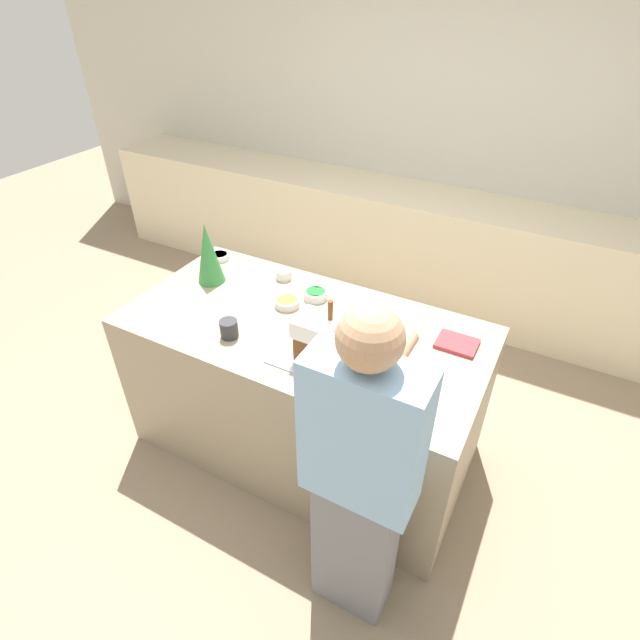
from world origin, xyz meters
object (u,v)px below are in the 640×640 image
at_px(baking_tray, 318,357).
at_px(decorative_tree, 208,253).
at_px(gingerbread_house, 318,337).
at_px(mug, 229,329).
at_px(candy_bowl_near_tray_left, 284,274).
at_px(candy_bowl_far_left, 316,294).
at_px(candy_bowl_center_rear, 287,302).
at_px(person, 360,480).
at_px(cookbook, 457,344).
at_px(candy_bowl_beside_tree, 219,256).
at_px(candy_bowl_behind_tray, 370,316).

height_order(baking_tray, decorative_tree, decorative_tree).
relative_size(gingerbread_house, mug, 3.37).
xyz_separation_m(candy_bowl_near_tray_left, candy_bowl_far_left, (0.27, -0.10, -0.01)).
xyz_separation_m(baking_tray, gingerbread_house, (0.00, 0.00, 0.12)).
xyz_separation_m(decorative_tree, candy_bowl_center_rear, (0.53, -0.01, -0.16)).
xyz_separation_m(baking_tray, candy_bowl_near_tray_left, (-0.53, 0.55, 0.03)).
height_order(candy_bowl_near_tray_left, candy_bowl_center_rear, candy_bowl_near_tray_left).
distance_m(decorative_tree, mug, 0.58).
height_order(baking_tray, candy_bowl_near_tray_left, candy_bowl_near_tray_left).
bearing_deg(gingerbread_house, person, -47.36).
height_order(cookbook, mug, mug).
bearing_deg(candy_bowl_center_rear, cookbook, 6.27).
height_order(candy_bowl_beside_tree, candy_bowl_far_left, candy_bowl_far_left).
relative_size(candy_bowl_beside_tree, candy_bowl_center_rear, 0.90).
relative_size(gingerbread_house, person, 0.19).
bearing_deg(cookbook, mug, -155.24).
height_order(decorative_tree, candy_bowl_center_rear, decorative_tree).
bearing_deg(candy_bowl_behind_tray, candy_bowl_near_tray_left, 167.13).
xyz_separation_m(candy_bowl_near_tray_left, cookbook, (1.08, -0.14, -0.02)).
bearing_deg(person, candy_bowl_beside_tree, 144.47).
bearing_deg(candy_bowl_far_left, gingerbread_house, -60.00).
xyz_separation_m(candy_bowl_behind_tray, mug, (-0.56, -0.47, 0.02)).
distance_m(decorative_tree, candy_bowl_behind_tray, 0.99).
bearing_deg(candy_bowl_behind_tray, gingerbread_house, -102.50).
relative_size(gingerbread_house, candy_bowl_center_rear, 2.32).
height_order(candy_bowl_beside_tree, candy_bowl_center_rear, candy_bowl_center_rear).
relative_size(candy_bowl_beside_tree, cookbook, 0.63).
bearing_deg(candy_bowl_beside_tree, candy_bowl_behind_tray, -7.80).
bearing_deg(mug, person, -24.74).
relative_size(cookbook, person, 0.12).
relative_size(mug, person, 0.06).
bearing_deg(gingerbread_house, candy_bowl_beside_tree, 151.17).
distance_m(baking_tray, candy_bowl_beside_tree, 1.15).
bearing_deg(candy_bowl_far_left, baking_tray, -60.05).
xyz_separation_m(decorative_tree, person, (1.33, -0.80, -0.25)).
bearing_deg(mug, decorative_tree, 137.35).
bearing_deg(baking_tray, person, -47.32).
bearing_deg(candy_bowl_far_left, candy_bowl_beside_tree, 172.01).
bearing_deg(candy_bowl_behind_tray, candy_bowl_far_left, 172.61).
relative_size(candy_bowl_behind_tray, mug, 1.22).
bearing_deg(mug, cookbook, 24.76).
bearing_deg(gingerbread_house, candy_bowl_near_tray_left, 133.99).
height_order(decorative_tree, candy_bowl_near_tray_left, decorative_tree).
height_order(decorative_tree, cookbook, decorative_tree).
bearing_deg(candy_bowl_center_rear, baking_tray, -40.83).
xyz_separation_m(gingerbread_house, candy_bowl_beside_tree, (-1.01, 0.55, -0.11)).
height_order(candy_bowl_beside_tree, cookbook, candy_bowl_beside_tree).
xyz_separation_m(decorative_tree, candy_bowl_behind_tray, (0.97, 0.08, -0.16)).
bearing_deg(baking_tray, decorative_tree, 160.00).
xyz_separation_m(decorative_tree, candy_bowl_near_tray_left, (0.36, 0.22, -0.15)).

